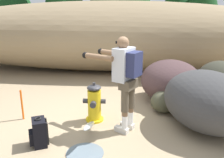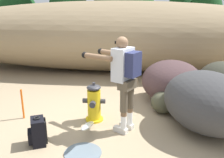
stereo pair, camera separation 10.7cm
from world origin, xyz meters
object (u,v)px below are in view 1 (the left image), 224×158
fire_hydrant (94,103)px  boulder_mid (171,81)px  survey_stake (22,105)px  boulder_small (220,81)px  boulder_outlier (164,102)px  boulder_large (207,101)px  spare_backpack (39,133)px  utility_worker (124,73)px

fire_hydrant → boulder_mid: bearing=34.9°
survey_stake → boulder_small: bearing=17.2°
boulder_outlier → survey_stake: (-2.78, -0.52, 0.07)m
boulder_small → survey_stake: size_ratio=1.87×
boulder_large → survey_stake: 3.43m
boulder_small → survey_stake: 4.36m
boulder_mid → survey_stake: (-3.01, -1.16, -0.18)m
boulder_large → boulder_mid: 1.36m
fire_hydrant → spare_backpack: size_ratio=1.63×
fire_hydrant → boulder_large: size_ratio=0.44×
boulder_mid → boulder_outlier: 0.73m
spare_backpack → boulder_small: (3.52, 2.18, 0.25)m
spare_backpack → boulder_mid: (2.37, 2.05, 0.26)m
boulder_mid → boulder_small: (1.15, 0.13, -0.02)m
boulder_mid → survey_stake: size_ratio=2.36×
fire_hydrant → survey_stake: 1.40m
utility_worker → boulder_large: bearing=-143.1°
fire_hydrant → boulder_large: (2.02, -0.17, 0.18)m
boulder_mid → boulder_small: boulder_mid is taller
utility_worker → boulder_outlier: size_ratio=3.04×
fire_hydrant → boulder_large: 2.04m
utility_worker → boulder_large: 1.56m
spare_backpack → boulder_outlier: spare_backpack is taller
boulder_large → boulder_mid: (-0.41, 1.29, -0.05)m
boulder_outlier → boulder_large: bearing=-45.1°
utility_worker → boulder_small: 2.77m
spare_backpack → boulder_small: bearing=-171.9°
boulder_mid → boulder_outlier: size_ratio=2.59×
boulder_small → survey_stake: bearing=-162.8°
fire_hydrant → boulder_outlier: 1.46m
utility_worker → boulder_small: size_ratio=1.48×
spare_backpack → boulder_small: 4.15m
fire_hydrant → boulder_small: bearing=24.4°
fire_hydrant → spare_backpack: fire_hydrant is taller
utility_worker → boulder_outlier: bearing=-104.7°
boulder_large → boulder_small: bearing=62.6°
utility_worker → boulder_small: bearing=-113.6°
fire_hydrant → utility_worker: size_ratio=0.46×
fire_hydrant → spare_backpack: bearing=-129.4°
fire_hydrant → utility_worker: 0.96m
boulder_large → survey_stake: bearing=177.8°
fire_hydrant → boulder_small: size_ratio=0.68×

